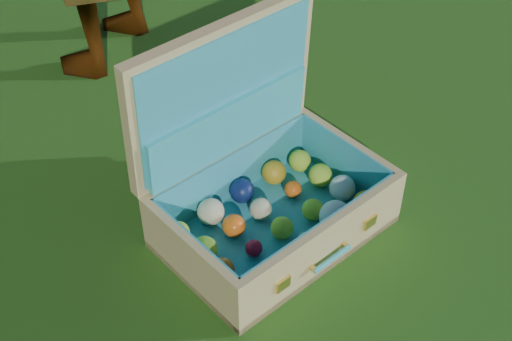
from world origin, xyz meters
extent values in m
plane|color=#215114|center=(0.00, 0.00, 0.00)|extent=(60.00, 60.00, 0.00)
cube|color=tan|center=(0.14, -0.01, 0.01)|extent=(0.59, 0.40, 0.02)
cube|color=tan|center=(0.15, -0.19, 0.09)|extent=(0.58, 0.04, 0.17)
cube|color=tan|center=(0.14, 0.17, 0.09)|extent=(0.58, 0.04, 0.17)
cube|color=tan|center=(-0.14, -0.02, 0.09)|extent=(0.03, 0.35, 0.17)
cube|color=tan|center=(0.42, 0.00, 0.09)|extent=(0.03, 0.35, 0.17)
cube|color=teal|center=(0.14, -0.01, 0.02)|extent=(0.55, 0.36, 0.01)
cube|color=teal|center=(0.15, -0.18, 0.10)|extent=(0.54, 0.02, 0.15)
cube|color=teal|center=(0.14, 0.16, 0.10)|extent=(0.54, 0.02, 0.15)
cube|color=teal|center=(-0.13, -0.02, 0.10)|extent=(0.02, 0.35, 0.15)
cube|color=teal|center=(0.41, 0.00, 0.10)|extent=(0.02, 0.35, 0.15)
cube|color=tan|center=(0.14, 0.19, 0.37)|extent=(0.58, 0.06, 0.39)
cube|color=teal|center=(0.14, 0.17, 0.37)|extent=(0.54, 0.03, 0.35)
cube|color=#37ADB4|center=(0.14, 0.17, 0.26)|extent=(0.52, 0.04, 0.16)
cube|color=#F2C659|center=(-0.01, -0.21, 0.09)|extent=(0.04, 0.01, 0.03)
cube|color=#F2C659|center=(0.30, -0.20, 0.09)|extent=(0.04, 0.01, 0.03)
cylinder|color=#37ADB4|center=(0.15, -0.22, 0.07)|extent=(0.13, 0.02, 0.01)
cube|color=#F2C659|center=(0.09, -0.22, 0.07)|extent=(0.01, 0.02, 0.01)
cube|color=#F2C659|center=(0.21, -0.21, 0.07)|extent=(0.01, 0.02, 0.01)
sphere|color=#0D1A45|center=(-0.08, -0.14, 0.06)|extent=(0.06, 0.06, 0.06)
sphere|color=red|center=(0.04, -0.15, 0.05)|extent=(0.04, 0.04, 0.04)
sphere|color=silver|center=(0.15, -0.13, 0.05)|extent=(0.05, 0.05, 0.05)
sphere|color=silver|center=(0.26, -0.12, 0.07)|extent=(0.09, 0.09, 0.09)
sphere|color=gold|center=(0.36, -0.13, 0.06)|extent=(0.07, 0.07, 0.07)
sphere|color=orange|center=(-0.08, -0.06, 0.06)|extent=(0.06, 0.06, 0.06)
sphere|color=red|center=(0.03, -0.05, 0.05)|extent=(0.05, 0.05, 0.05)
sphere|color=#BEE337|center=(0.13, -0.05, 0.06)|extent=(0.06, 0.06, 0.06)
sphere|color=#BEE337|center=(0.24, -0.05, 0.06)|extent=(0.06, 0.06, 0.06)
sphere|color=silver|center=(0.36, -0.05, 0.06)|extent=(0.07, 0.07, 0.07)
sphere|color=#BEE337|center=(-0.07, 0.02, 0.06)|extent=(0.07, 0.07, 0.07)
sphere|color=orange|center=(0.04, 0.04, 0.06)|extent=(0.06, 0.06, 0.06)
sphere|color=beige|center=(0.13, 0.04, 0.06)|extent=(0.06, 0.06, 0.06)
sphere|color=orange|center=(0.26, 0.05, 0.05)|extent=(0.05, 0.05, 0.05)
sphere|color=#BEE337|center=(0.35, 0.03, 0.06)|extent=(0.07, 0.07, 0.07)
sphere|color=#BEE337|center=(-0.09, 0.11, 0.06)|extent=(0.06, 0.06, 0.06)
sphere|color=beige|center=(0.02, 0.11, 0.06)|extent=(0.07, 0.07, 0.07)
sphere|color=#0D1A45|center=(0.14, 0.12, 0.06)|extent=(0.07, 0.07, 0.07)
sphere|color=gold|center=(0.26, 0.12, 0.06)|extent=(0.07, 0.07, 0.07)
sphere|color=#BEE337|center=(0.35, 0.12, 0.06)|extent=(0.07, 0.07, 0.07)
camera|label=1|loc=(-0.75, -1.00, 1.43)|focal=50.00mm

